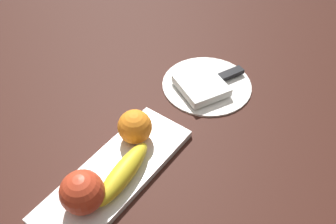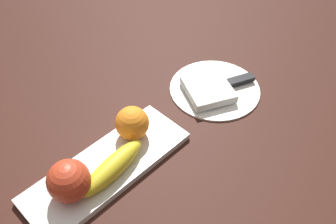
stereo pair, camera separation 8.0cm
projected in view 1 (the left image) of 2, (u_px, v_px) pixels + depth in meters
ground_plane at (124, 168)px, 0.75m from camera, size 2.40×2.40×0.00m
fruit_tray at (117, 174)px, 0.73m from camera, size 0.36×0.13×0.02m
apple at (82, 192)px, 0.65m from camera, size 0.08×0.08×0.08m
banana at (123, 173)px, 0.70m from camera, size 0.17×0.06×0.04m
orange_near_apple at (135, 127)px, 0.76m from camera, size 0.07×0.07×0.07m
dinner_plate at (208, 85)px, 0.93m from camera, size 0.23×0.23×0.01m
folded_napkin at (202, 86)px, 0.90m from camera, size 0.15×0.15×0.02m
knife at (223, 77)px, 0.94m from camera, size 0.17×0.09×0.01m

